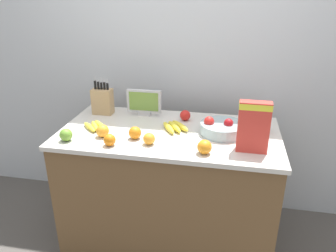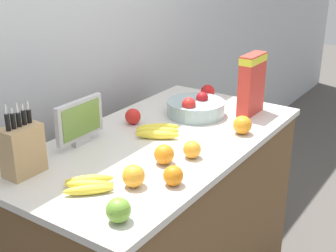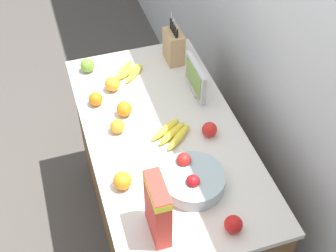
{
  "view_description": "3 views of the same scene",
  "coord_description": "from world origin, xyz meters",
  "views": [
    {
      "loc": [
        0.38,
        -2.01,
        1.85
      ],
      "look_at": [
        -0.0,
        -0.02,
        0.98
      ],
      "focal_mm": 35.0,
      "sensor_mm": 36.0,
      "label": 1
    },
    {
      "loc": [
        -1.58,
        -1.12,
        1.78
      ],
      "look_at": [
        0.06,
        -0.01,
        0.98
      ],
      "focal_mm": 50.0,
      "sensor_mm": 36.0,
      "label": 2
    },
    {
      "loc": [
        1.57,
        -0.48,
        2.67
      ],
      "look_at": [
        0.08,
        -0.01,
        1.07
      ],
      "focal_mm": 50.0,
      "sensor_mm": 36.0,
      "label": 3
    }
  ],
  "objects": [
    {
      "name": "knife_block",
      "position": [
        -0.56,
        0.23,
        1.04
      ],
      "size": [
        0.15,
        0.09,
        0.29
      ],
      "color": "tan",
      "rests_on": "counter"
    },
    {
      "name": "fruit_bowl",
      "position": [
        0.35,
        0.02,
        0.98
      ],
      "size": [
        0.3,
        0.3,
        0.12
      ],
      "color": "#99B2B7",
      "rests_on": "counter"
    },
    {
      "name": "orange_front_left",
      "position": [
        -0.08,
        -0.22,
        0.97
      ],
      "size": [
        0.08,
        0.08,
        0.08
      ],
      "primitive_type": "sphere",
      "color": "orange",
      "rests_on": "counter"
    },
    {
      "name": "orange_mid_right",
      "position": [
        0.27,
        -0.28,
        0.98
      ],
      "size": [
        0.09,
        0.09,
        0.09
      ],
      "primitive_type": "sphere",
      "color": "orange",
      "rests_on": "counter"
    },
    {
      "name": "cereal_box",
      "position": [
        0.54,
        -0.2,
        1.11
      ],
      "size": [
        0.19,
        0.07,
        0.31
      ],
      "rotation": [
        0.0,
        0.0,
        -0.01
      ],
      "color": "red",
      "rests_on": "counter"
    },
    {
      "name": "small_monitor",
      "position": [
        -0.24,
        0.25,
        1.05
      ],
      "size": [
        0.26,
        0.03,
        0.2
      ],
      "color": "#B7B7BC",
      "rests_on": "counter"
    },
    {
      "name": "apple_near_bananas",
      "position": [
        0.08,
        0.21,
        0.98
      ],
      "size": [
        0.08,
        0.08,
        0.08
      ],
      "primitive_type": "sphere",
      "color": "red",
      "rests_on": "counter"
    },
    {
      "name": "apple_front",
      "position": [
        -0.62,
        -0.28,
        0.98
      ],
      "size": [
        0.08,
        0.08,
        0.08
      ],
      "primitive_type": "sphere",
      "color": "#6B9E33",
      "rests_on": "counter"
    },
    {
      "name": "orange_mid_left",
      "position": [
        -0.41,
        -0.18,
        0.98
      ],
      "size": [
        0.08,
        0.08,
        0.08
      ],
      "primitive_type": "sphere",
      "color": "orange",
      "rests_on": "counter"
    },
    {
      "name": "orange_back_center",
      "position": [
        -0.32,
        -0.29,
        0.97
      ],
      "size": [
        0.08,
        0.08,
        0.08
      ],
      "primitive_type": "sphere",
      "color": "orange",
      "rests_on": "counter"
    },
    {
      "name": "banana_bunch_right",
      "position": [
        -0.52,
        -0.05,
        0.95
      ],
      "size": [
        0.21,
        0.2,
        0.04
      ],
      "rotation": [
        0.0,
        0.0,
        2.28
      ],
      "color": "yellow",
      "rests_on": "counter"
    },
    {
      "name": "orange_front_right",
      "position": [
        -0.19,
        -0.16,
        0.98
      ],
      "size": [
        0.08,
        0.08,
        0.08
      ],
      "primitive_type": "sphere",
      "color": "orange",
      "rests_on": "counter"
    },
    {
      "name": "counter",
      "position": [
        0.0,
        0.0,
        0.47
      ],
      "size": [
        1.49,
        0.78,
        0.94
      ],
      "color": "brown",
      "rests_on": "ground_plane"
    },
    {
      "name": "apple_leftmost",
      "position": [
        0.63,
        0.11,
        0.98
      ],
      "size": [
        0.08,
        0.08,
        0.08
      ],
      "primitive_type": "sphere",
      "color": "red",
      "rests_on": "counter"
    },
    {
      "name": "wall_back",
      "position": [
        0.0,
        0.61,
        1.3
      ],
      "size": [
        9.0,
        0.06,
        2.6
      ],
      "color": "silver",
      "rests_on": "ground_plane"
    },
    {
      "name": "banana_bunch_left",
      "position": [
        0.03,
        0.03,
        0.96
      ],
      "size": [
        0.22,
        0.23,
        0.04
      ],
      "rotation": [
        0.0,
        0.0,
        5.3
      ],
      "color": "yellow",
      "rests_on": "counter"
    }
  ]
}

